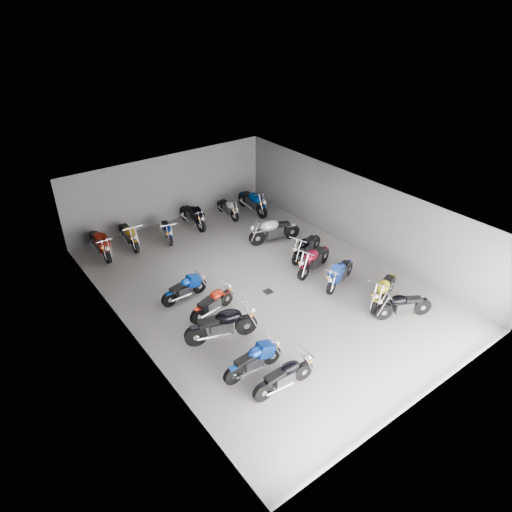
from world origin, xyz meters
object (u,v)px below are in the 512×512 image
(motorcycle_back_f, at_px, (253,201))
(motorcycle_left_c, at_px, (222,325))
(motorcycle_left_e, at_px, (185,288))
(motorcycle_back_e, at_px, (228,208))
(motorcycle_back_a, at_px, (100,243))
(motorcycle_left_b, at_px, (254,360))
(motorcycle_right_b, at_px, (384,290))
(motorcycle_right_f, at_px, (274,230))
(motorcycle_left_d, at_px, (213,302))
(motorcycle_right_c, at_px, (340,273))
(motorcycle_right_e, at_px, (306,247))
(motorcycle_right_a, at_px, (403,305))
(drain_grate, at_px, (268,291))
(motorcycle_back_d, at_px, (193,216))
(motorcycle_back_c, at_px, (167,230))
(motorcycle_left_a, at_px, (285,376))
(motorcycle_right_d, at_px, (314,259))
(motorcycle_back_b, at_px, (129,235))

(motorcycle_back_f, bearing_deg, motorcycle_left_c, 50.82)
(motorcycle_left_e, relative_size, motorcycle_back_e, 0.96)
(motorcycle_left_c, relative_size, motorcycle_back_a, 1.00)
(motorcycle_left_c, height_order, motorcycle_back_e, motorcycle_left_c)
(motorcycle_left_b, height_order, motorcycle_right_b, motorcycle_right_b)
(motorcycle_left_e, distance_m, motorcycle_right_f, 5.38)
(motorcycle_left_d, height_order, motorcycle_right_c, motorcycle_right_c)
(motorcycle_right_e, bearing_deg, motorcycle_right_f, -9.72)
(motorcycle_back_f, bearing_deg, motorcycle_right_e, 83.21)
(motorcycle_back_f, bearing_deg, motorcycle_right_a, 87.73)
(motorcycle_right_e, xyz_separation_m, motorcycle_back_a, (-6.74, 5.24, 0.05))
(motorcycle_left_b, bearing_deg, motorcycle_right_b, 90.71)
(motorcycle_right_a, distance_m, motorcycle_right_e, 4.90)
(motorcycle_left_c, relative_size, motorcycle_right_e, 1.14)
(motorcycle_left_d, bearing_deg, drain_grate, 75.16)
(motorcycle_back_d, bearing_deg, motorcycle_back_a, 0.79)
(motorcycle_back_c, bearing_deg, motorcycle_left_e, 86.20)
(motorcycle_left_a, relative_size, motorcycle_left_c, 0.86)
(motorcycle_right_a, bearing_deg, motorcycle_left_a, 116.10)
(motorcycle_back_c, bearing_deg, motorcycle_right_a, 127.14)
(motorcycle_right_f, bearing_deg, motorcycle_left_a, 157.62)
(motorcycle_left_c, height_order, motorcycle_right_c, motorcycle_left_c)
(motorcycle_left_b, bearing_deg, motorcycle_right_d, 121.00)
(motorcycle_back_a, height_order, motorcycle_back_d, motorcycle_back_a)
(drain_grate, relative_size, motorcycle_back_c, 0.18)
(motorcycle_left_d, xyz_separation_m, motorcycle_right_b, (5.17, -3.06, 0.06))
(motorcycle_right_f, bearing_deg, motorcycle_back_f, -5.44)
(motorcycle_left_d, bearing_deg, motorcycle_right_f, 107.52)
(motorcycle_left_a, bearing_deg, motorcycle_back_b, -176.39)
(motorcycle_back_a, bearing_deg, motorcycle_back_e, -179.56)
(motorcycle_back_a, distance_m, motorcycle_back_f, 7.58)
(motorcycle_back_e, bearing_deg, motorcycle_right_a, 96.25)
(motorcycle_back_b, bearing_deg, motorcycle_left_a, 94.34)
(motorcycle_right_f, bearing_deg, motorcycle_right_e, -158.04)
(motorcycle_right_e, xyz_separation_m, motorcycle_back_b, (-5.44, 5.29, 0.02))
(motorcycle_right_f, relative_size, motorcycle_back_c, 1.29)
(motorcycle_back_e, bearing_deg, motorcycle_right_c, 94.70)
(motorcycle_back_f, bearing_deg, motorcycle_back_d, -5.08)
(motorcycle_left_e, bearing_deg, motorcycle_right_e, 81.66)
(motorcycle_back_d, bearing_deg, motorcycle_back_e, 176.13)
(motorcycle_left_c, relative_size, motorcycle_back_d, 1.04)
(motorcycle_right_e, distance_m, motorcycle_back_b, 7.59)
(motorcycle_left_b, distance_m, motorcycle_right_c, 5.54)
(motorcycle_back_e, bearing_deg, motorcycle_right_e, 98.91)
(motorcycle_left_c, distance_m, motorcycle_right_c, 5.20)
(motorcycle_left_c, bearing_deg, motorcycle_back_a, -153.55)
(motorcycle_left_b, distance_m, motorcycle_back_f, 10.94)
(motorcycle_right_a, relative_size, motorcycle_right_b, 0.90)
(motorcycle_back_a, height_order, motorcycle_back_b, motorcycle_back_a)
(drain_grate, distance_m, motorcycle_right_c, 2.77)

